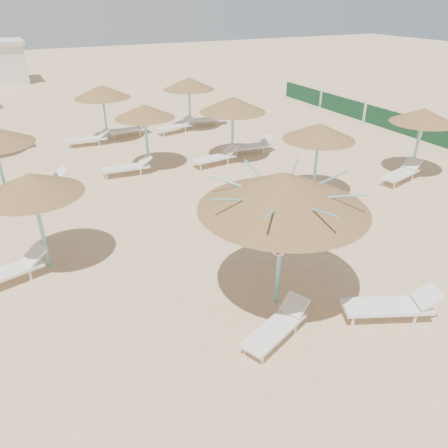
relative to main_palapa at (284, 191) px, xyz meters
name	(u,v)px	position (x,y,z in m)	size (l,w,h in m)	color
ground	(266,311)	(-0.41, -0.21, -2.86)	(120.00, 120.00, 0.00)	#DBB586
main_palapa	(284,191)	(0.00, 0.00, 0.00)	(3.66, 3.66, 3.28)	#6DBEBD
lounger_main_a	(278,326)	(-0.66, -1.05, -2.54)	(1.87, 1.19, 0.66)	white
lounger_main_b	(393,305)	(1.98, -1.67, -2.49)	(2.17, 1.42, 0.76)	white
palapa_field	(150,112)	(0.38, 10.11, -0.56)	(18.95, 13.55, 2.71)	#6DBEBD
windbreak_fence	(392,121)	(13.59, 9.74, -2.35)	(0.08, 19.84, 1.10)	#194C25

